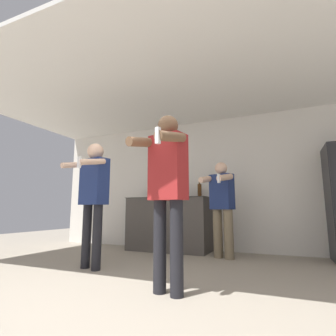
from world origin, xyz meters
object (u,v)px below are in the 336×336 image
at_px(bottle_green_wine, 200,190).
at_px(person_spectator_back, 222,204).
at_px(bottle_red_label, 171,191).
at_px(bottle_dark_rum, 151,193).
at_px(person_man_side, 93,191).
at_px(person_woman_foreground, 167,184).

relative_size(bottle_green_wine, person_spectator_back, 0.23).
xyz_separation_m(bottle_red_label, person_spectator_back, (1.10, -0.48, -0.27)).
bearing_deg(person_spectator_back, bottle_dark_rum, 162.55).
distance_m(bottle_dark_rum, person_man_side, 1.94).
relative_size(bottle_dark_rum, person_woman_foreground, 0.18).
relative_size(bottle_dark_rum, person_man_side, 0.18).
distance_m(bottle_red_label, person_man_side, 1.97).
xyz_separation_m(bottle_dark_rum, bottle_green_wine, (1.02, 0.00, 0.03)).
xyz_separation_m(person_man_side, person_spectator_back, (1.43, 1.45, -0.15)).
height_order(bottle_dark_rum, person_spectator_back, person_spectator_back).
distance_m(bottle_red_label, person_spectator_back, 1.23).
xyz_separation_m(bottle_red_label, person_woman_foreground, (1.01, -2.49, -0.12)).
height_order(bottle_red_label, person_spectator_back, person_spectator_back).
distance_m(person_woman_foreground, person_man_side, 1.45).
bearing_deg(bottle_dark_rum, person_spectator_back, -17.45).
bearing_deg(bottle_red_label, bottle_green_wine, 0.00).
bearing_deg(person_man_side, bottle_dark_rum, 93.19).
relative_size(bottle_dark_rum, bottle_red_label, 0.93).
height_order(bottle_dark_rum, bottle_green_wine, bottle_green_wine).
relative_size(person_man_side, person_spectator_back, 1.08).
height_order(bottle_green_wine, person_spectator_back, person_spectator_back).
relative_size(bottle_red_label, person_woman_foreground, 0.19).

